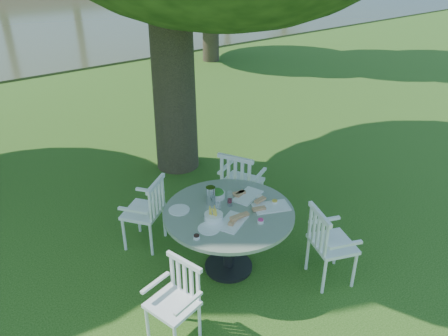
# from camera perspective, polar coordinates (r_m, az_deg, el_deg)

# --- Properties ---
(ground) EXTENTS (140.00, 140.00, 0.00)m
(ground) POSITION_cam_1_polar(r_m,az_deg,el_deg) (5.90, 1.18, -8.05)
(ground) COLOR #1B410D
(ground) RESTS_ON ground
(table) EXTENTS (1.45, 1.45, 0.80)m
(table) POSITION_cam_1_polar(r_m,az_deg,el_deg) (4.91, 0.63, -7.07)
(table) COLOR black
(table) RESTS_ON ground
(chair_ne) EXTENTS (0.64, 0.66, 0.99)m
(chair_ne) POSITION_cam_1_polar(r_m,az_deg,el_deg) (5.84, 1.96, -1.70)
(chair_ne) COLOR white
(chair_ne) RESTS_ON ground
(chair_nw) EXTENTS (0.63, 0.63, 0.92)m
(chair_nw) POSITION_cam_1_polar(r_m,az_deg,el_deg) (5.42, -9.72, -5.18)
(chair_nw) COLOR white
(chair_nw) RESTS_ON ground
(chair_sw) EXTENTS (0.49, 0.51, 0.84)m
(chair_sw) POSITION_cam_1_polar(r_m,az_deg,el_deg) (4.29, -6.01, -16.13)
(chair_sw) COLOR white
(chair_sw) RESTS_ON ground
(chair_se) EXTENTS (0.57, 0.59, 0.92)m
(chair_se) POSITION_cam_1_polar(r_m,az_deg,el_deg) (4.94, 13.16, -9.21)
(chair_se) COLOR white
(chair_se) RESTS_ON ground
(tableware) EXTENTS (1.25, 0.87, 0.21)m
(tableware) POSITION_cam_1_polar(r_m,az_deg,el_deg) (4.84, 0.04, -4.97)
(tableware) COLOR white
(tableware) RESTS_ON table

